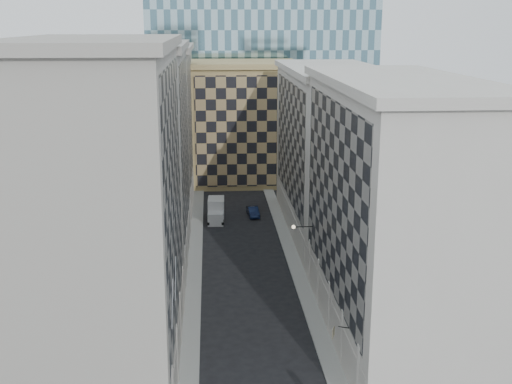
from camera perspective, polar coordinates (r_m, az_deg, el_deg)
name	(u,v)px	position (r m, az deg, el deg)	size (l,w,h in m)	color
sidewalk_west	(195,267)	(67.13, -5.48, -6.69)	(1.50, 100.00, 0.15)	gray
sidewalk_east	(295,265)	(67.65, 3.50, -6.47)	(1.50, 100.00, 0.15)	gray
bldg_left_a	(104,213)	(45.90, -13.37, -1.79)	(10.80, 22.80, 23.70)	#A59E95
bldg_left_b	(138,156)	(67.19, -10.47, 3.17)	(10.80, 22.80, 22.70)	gray
bldg_left_c	(155,127)	(88.83, -8.97, 5.73)	(10.80, 22.80, 21.70)	#A59E95
bldg_right_a	(393,210)	(51.57, 12.10, -1.62)	(10.80, 26.80, 20.70)	beige
bldg_right_b	(330,150)	(77.22, 6.61, 3.72)	(10.80, 28.80, 19.70)	beige
tan_block	(244,122)	(101.62, -1.06, 6.26)	(16.80, 14.80, 18.80)	tan
church_tower	(228,8)	(114.50, -2.54, 16.01)	(7.20, 7.20, 51.50)	#2B2521
flagpoles_left	(174,290)	(41.97, -7.31, -8.66)	(0.10, 6.33, 2.33)	gray
bracket_lamp	(295,227)	(59.88, 3.52, -3.12)	(1.98, 0.36, 0.36)	black
box_truck	(216,211)	(82.23, -3.57, -1.73)	(2.25, 5.10, 2.76)	silver
dark_car	(253,212)	(83.93, -0.26, -1.77)	(1.31, 3.76, 1.24)	#0F1938
shop_sign	(334,332)	(45.87, 6.98, -12.26)	(1.22, 0.64, 0.75)	black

